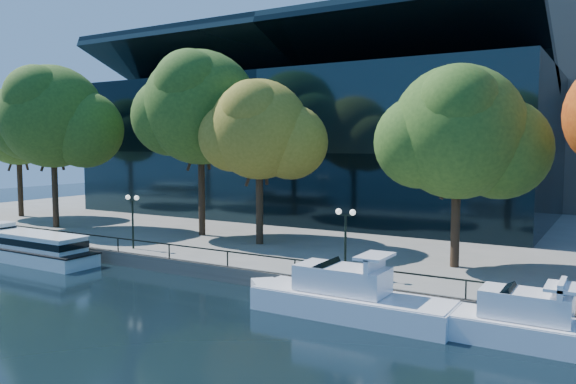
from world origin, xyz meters
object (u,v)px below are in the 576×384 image
Objects in this scene: tree_1 at (53,119)px; tree_3 at (261,132)px; lamp_2 at (346,227)px; lamp_1 at (132,209)px; tree_2 at (202,110)px; tree_0 at (18,129)px; cruiser_far at (525,323)px; tree_4 at (460,135)px; tour_boat at (25,246)px; cruiser_near at (343,296)px.

tree_3 is at bearing 6.38° from tree_1.
tree_1 is 32.82m from lamp_2.
lamp_1 is 1.00× the size of lamp_2.
tree_2 reaches higher than tree_3.
tree_0 is at bearing -179.79° from tree_2.
tree_0 is at bearing 163.23° from lamp_1.
lamp_2 is at bearing -32.27° from tree_3.
cruiser_far is 0.73× the size of tree_4.
lamp_2 is at bearing 8.87° from tour_boat.
lamp_1 is at bearing 180.00° from lamp_2.
tour_boat is at bearing -49.19° from tree_1.
tree_1 is at bearing -173.62° from tree_3.
tree_0 reaches higher than lamp_1.
lamp_1 is (-7.19, -6.49, -5.79)m from tree_3.
cruiser_far is at bearing -10.52° from tree_1.
tree_2 reaches higher than tree_0.
tree_0 is at bearing 167.98° from cruiser_far.
lamp_2 is (-5.03, -5.97, -5.40)m from tree_4.
cruiser_far is 54.64m from tree_0.
lamp_1 is at bearing -15.94° from tree_1.
lamp_2 is (42.17, -7.45, -6.52)m from tree_0.
tree_2 is (-27.36, 11.29, 10.73)m from cruiser_far.
cruiser_far is 13.95m from tree_4.
tour_boat is at bearing -33.23° from tree_0.
tree_3 reaches higher than tree_4.
tree_2 is 10.80m from lamp_1.
tree_1 is 3.76× the size of lamp_2.
tree_4 is 9.49m from lamp_2.
tree_3 reaches higher than cruiser_far.
cruiser_far is 44.13m from tree_1.
tour_boat is at bearing -124.93° from tree_2.
tree_1 is (-42.22, 7.84, 10.21)m from cruiser_far.
tree_2 is 3.91× the size of lamp_2.
tour_boat is at bearing -161.78° from tree_4.
tree_2 is at bearing 85.82° from lamp_1.
cruiser_far is 31.49m from tree_2.
tour_boat is 26.66m from cruiser_near.
lamp_2 is (10.27, -6.49, -5.79)m from tree_3.
lamp_2 is at bearing -24.03° from tree_2.
tree_2 is (25.26, 0.09, 1.20)m from tree_0.
tour_boat is 3.45× the size of lamp_2.
tree_2 is (7.98, 11.42, 10.58)m from tour_boat.
tree_1 reaches higher than tree_3.
tree_4 is at bearing -4.10° from tree_2.
cruiser_near is 13.44m from tree_4.
lamp_2 is (-1.77, 4.05, 2.94)m from cruiser_near.
tour_boat is at bearing -179.80° from cruiser_far.
lamp_1 reaches higher than cruiser_near.
cruiser_near is 5.31m from lamp_2.
tree_0 is 25.29m from tree_2.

